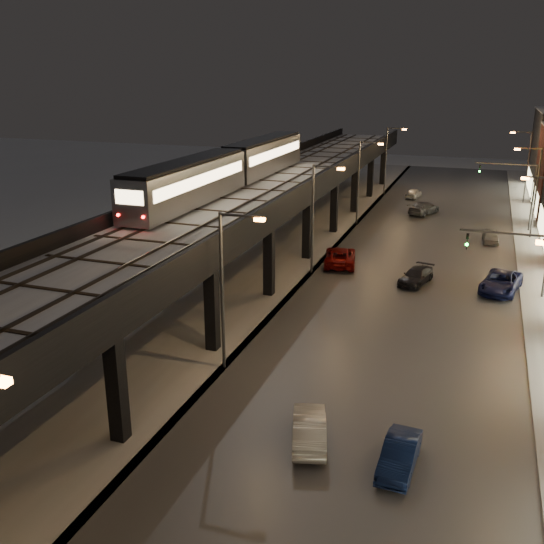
% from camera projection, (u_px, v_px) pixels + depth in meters
% --- Properties ---
extents(ground, '(220.00, 220.00, 0.00)m').
position_uv_depth(ground, '(100.00, 524.00, 22.41)').
color(ground, silver).
extents(road_surface, '(17.00, 120.00, 0.06)m').
position_uv_depth(road_surface, '(417.00, 269.00, 51.37)').
color(road_surface, '#46474D').
rests_on(road_surface, ground).
extents(under_viaduct_pavement, '(11.00, 120.00, 0.06)m').
position_uv_depth(under_viaduct_pavement, '(268.00, 254.00, 55.63)').
color(under_viaduct_pavement, '#9FA1A8').
rests_on(under_viaduct_pavement, ground).
extents(elevated_viaduct, '(9.00, 100.00, 6.30)m').
position_uv_depth(elevated_viaduct, '(255.00, 200.00, 51.05)').
color(elevated_viaduct, black).
rests_on(elevated_viaduct, ground).
extents(viaduct_trackbed, '(8.40, 100.00, 0.32)m').
position_uv_depth(viaduct_trackbed, '(255.00, 191.00, 50.93)').
color(viaduct_trackbed, '#B2B7C1').
rests_on(viaduct_trackbed, elevated_viaduct).
extents(viaduct_parapet_streetside, '(0.30, 100.00, 1.10)m').
position_uv_depth(viaduct_parapet_streetside, '(305.00, 189.00, 49.43)').
color(viaduct_parapet_streetside, black).
rests_on(viaduct_parapet_streetside, elevated_viaduct).
extents(viaduct_parapet_far, '(0.30, 100.00, 1.10)m').
position_uv_depth(viaduct_parapet_far, '(208.00, 183.00, 52.18)').
color(viaduct_parapet_far, black).
rests_on(viaduct_parapet_far, elevated_viaduct).
extents(streetlight_left_1, '(2.57, 0.28, 9.00)m').
position_uv_depth(streetlight_left_1, '(226.00, 281.00, 32.54)').
color(streetlight_left_1, '#38383A').
rests_on(streetlight_left_1, ground).
extents(streetlight_left_2, '(2.57, 0.28, 9.00)m').
position_uv_depth(streetlight_left_2, '(316.00, 212.00, 48.65)').
color(streetlight_left_2, '#38383A').
rests_on(streetlight_left_2, ground).
extents(streetlight_left_3, '(2.57, 0.28, 9.00)m').
position_uv_depth(streetlight_left_3, '(361.00, 177.00, 64.77)').
color(streetlight_left_3, '#38383A').
rests_on(streetlight_left_3, ground).
extents(streetlight_right_3, '(2.56, 0.28, 9.00)m').
position_uv_depth(streetlight_right_3, '(534.00, 187.00, 59.35)').
color(streetlight_right_3, '#38383A').
rests_on(streetlight_right_3, ground).
extents(streetlight_left_4, '(2.57, 0.28, 9.00)m').
position_uv_depth(streetlight_left_4, '(388.00, 156.00, 80.88)').
color(streetlight_left_4, '#38383A').
rests_on(streetlight_left_4, ground).
extents(streetlight_right_4, '(2.56, 0.28, 9.00)m').
position_uv_depth(streetlight_right_4, '(526.00, 162.00, 75.46)').
color(streetlight_right_4, '#38383A').
rests_on(streetlight_right_4, ground).
extents(traffic_light_rig_a, '(6.10, 0.34, 7.00)m').
position_uv_depth(traffic_light_rig_a, '(541.00, 276.00, 35.69)').
color(traffic_light_rig_a, '#38383A').
rests_on(traffic_light_rig_a, ground).
extents(traffic_light_rig_b, '(6.10, 0.34, 7.00)m').
position_uv_depth(traffic_light_rig_b, '(522.00, 188.00, 62.55)').
color(traffic_light_rig_b, '#38383A').
rests_on(traffic_light_rig_b, ground).
extents(subway_train, '(2.68, 32.22, 3.20)m').
position_uv_depth(subway_train, '(231.00, 167.00, 51.84)').
color(subway_train, gray).
rests_on(subway_train, viaduct_trackbed).
extents(car_near_white, '(2.58, 4.42, 1.38)m').
position_uv_depth(car_near_white, '(309.00, 429.00, 27.17)').
color(car_near_white, silver).
rests_on(car_near_white, ground).
extents(car_mid_silver, '(3.58, 5.91, 1.53)m').
position_uv_depth(car_mid_silver, '(340.00, 257.00, 52.17)').
color(car_mid_silver, '#6A0806').
rests_on(car_mid_silver, ground).
extents(car_mid_dark, '(3.67, 5.49, 1.48)m').
position_uv_depth(car_mid_dark, '(424.00, 208.00, 70.87)').
color(car_mid_dark, '#4C515C').
rests_on(car_mid_dark, ground).
extents(car_far_white, '(2.03, 3.88, 1.26)m').
position_uv_depth(car_far_white, '(414.00, 194.00, 79.99)').
color(car_far_white, silver).
rests_on(car_far_white, ground).
extents(car_onc_silver, '(1.51, 3.88, 1.26)m').
position_uv_depth(car_onc_silver, '(399.00, 456.00, 25.35)').
color(car_onc_silver, '#0E1B47').
rests_on(car_onc_silver, ground).
extents(car_onc_dark, '(3.51, 5.78, 1.50)m').
position_uv_depth(car_onc_dark, '(501.00, 283.00, 45.80)').
color(car_onc_dark, '#101645').
rests_on(car_onc_dark, ground).
extents(car_onc_white, '(2.74, 4.54, 1.23)m').
position_uv_depth(car_onc_white, '(416.00, 277.00, 47.57)').
color(car_onc_white, black).
rests_on(car_onc_white, ground).
extents(car_onc_red, '(1.70, 3.71, 1.23)m').
position_uv_depth(car_onc_red, '(491.00, 237.00, 59.17)').
color(car_onc_red, gray).
rests_on(car_onc_red, ground).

